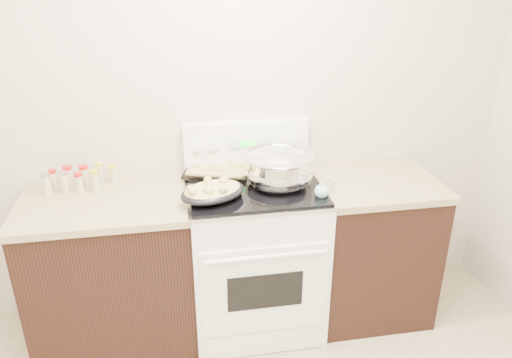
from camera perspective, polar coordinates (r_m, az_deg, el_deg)
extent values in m
cube|color=beige|center=(2.99, -8.07, 8.81)|extent=(4.00, 0.05, 2.70)
cube|color=black|center=(3.08, -15.86, -10.21)|extent=(0.90, 0.64, 0.88)
cube|color=brown|center=(2.85, -16.90, -2.53)|extent=(0.93, 0.67, 0.04)
cube|color=black|center=(3.27, 12.64, -7.64)|extent=(0.70, 0.64, 0.88)
cube|color=brown|center=(3.05, 13.42, -0.28)|extent=(0.73, 0.67, 0.04)
cube|color=white|center=(3.06, -0.16, -8.87)|extent=(0.76, 0.66, 0.92)
cube|color=white|center=(2.80, 1.04, -12.66)|extent=(0.70, 0.01, 0.55)
cube|color=black|center=(2.79, 1.07, -12.74)|extent=(0.42, 0.01, 0.22)
cylinder|color=white|center=(2.62, 1.24, -8.88)|extent=(0.65, 0.02, 0.02)
cube|color=white|center=(3.04, 0.98, -18.30)|extent=(0.70, 0.01, 0.14)
cube|color=silver|center=(2.84, -0.17, -0.96)|extent=(0.78, 0.68, 0.01)
cube|color=black|center=(2.83, -0.18, -0.74)|extent=(0.74, 0.64, 0.01)
cube|color=white|center=(3.04, -1.13, 4.07)|extent=(0.76, 0.07, 0.28)
cylinder|color=white|center=(2.97, -6.73, 3.64)|extent=(0.06, 0.02, 0.06)
cylinder|color=white|center=(2.97, -4.81, 3.77)|extent=(0.06, 0.02, 0.06)
cylinder|color=white|center=(3.03, 2.76, 4.24)|extent=(0.06, 0.02, 0.06)
cylinder|color=white|center=(3.05, 4.59, 4.34)|extent=(0.06, 0.02, 0.06)
cube|color=#19E533|center=(3.00, -1.00, 4.04)|extent=(0.09, 0.00, 0.04)
cube|color=silver|center=(2.99, -2.52, 3.94)|extent=(0.05, 0.00, 0.05)
cube|color=silver|center=(3.01, 0.51, 4.13)|extent=(0.05, 0.00, 0.05)
ellipsoid|color=silver|center=(2.80, 2.57, 0.90)|extent=(0.40, 0.40, 0.24)
cylinder|color=silver|center=(2.83, 2.54, -0.46)|extent=(0.22, 0.22, 0.01)
torus|color=silver|center=(2.77, 2.61, 2.70)|extent=(0.40, 0.40, 0.02)
cylinder|color=silver|center=(2.79, 2.58, 1.38)|extent=(0.38, 0.38, 0.13)
cylinder|color=brown|center=(2.77, 2.60, 2.47)|extent=(0.36, 0.36, 0.00)
cube|color=#C9B595|center=(2.70, 2.65, 1.95)|extent=(0.03, 0.03, 0.02)
cube|color=#C9B595|center=(2.77, 3.39, 2.56)|extent=(0.03, 0.03, 0.02)
cube|color=#C9B595|center=(2.82, 4.29, 2.92)|extent=(0.03, 0.03, 0.02)
cube|color=#C9B595|center=(2.78, 1.88, 2.66)|extent=(0.04, 0.04, 0.03)
cube|color=#C9B595|center=(2.76, -0.20, 2.54)|extent=(0.04, 0.04, 0.02)
cube|color=#C9B595|center=(2.76, 3.92, 2.42)|extent=(0.04, 0.04, 0.02)
cube|color=#C9B595|center=(2.80, 4.53, 2.77)|extent=(0.05, 0.05, 0.03)
cube|color=#C9B595|center=(2.85, 3.09, 3.17)|extent=(0.04, 0.04, 0.03)
cube|color=#C9B595|center=(2.63, 2.54, 1.38)|extent=(0.05, 0.05, 0.03)
cube|color=#C9B595|center=(2.64, 3.38, 1.46)|extent=(0.04, 0.04, 0.03)
cube|color=#C9B595|center=(2.78, 0.69, 2.68)|extent=(0.05, 0.05, 0.03)
ellipsoid|color=black|center=(2.65, -4.98, -1.51)|extent=(0.43, 0.37, 0.08)
ellipsoid|color=tan|center=(2.65, -4.99, -1.28)|extent=(0.39, 0.33, 0.06)
sphere|color=tan|center=(2.59, -7.47, -1.06)|extent=(0.04, 0.04, 0.04)
sphere|color=tan|center=(2.57, -3.78, -1.19)|extent=(0.04, 0.04, 0.04)
sphere|color=tan|center=(2.71, -3.44, 0.26)|extent=(0.04, 0.04, 0.04)
sphere|color=tan|center=(2.69, -5.53, -0.10)|extent=(0.04, 0.04, 0.04)
sphere|color=tan|center=(2.67, -3.78, -0.20)|extent=(0.05, 0.05, 0.05)
sphere|color=tan|center=(2.57, -5.42, -1.31)|extent=(0.05, 0.05, 0.05)
sphere|color=tan|center=(2.64, -5.33, -0.61)|extent=(0.04, 0.04, 0.04)
sphere|color=tan|center=(2.57, -7.25, -1.40)|extent=(0.04, 0.04, 0.04)
cube|color=black|center=(2.99, -4.38, 0.95)|extent=(0.44, 0.37, 0.02)
cube|color=tan|center=(2.99, -4.38, 1.16)|extent=(0.40, 0.32, 0.02)
sphere|color=tan|center=(2.94, -6.11, 0.94)|extent=(0.03, 0.03, 0.03)
sphere|color=tan|center=(2.95, -4.47, 1.11)|extent=(0.05, 0.05, 0.05)
sphere|color=tan|center=(3.01, -6.90, 1.52)|extent=(0.04, 0.04, 0.04)
sphere|color=tan|center=(2.95, -5.68, 1.13)|extent=(0.04, 0.04, 0.04)
sphere|color=tan|center=(2.93, -4.05, 0.98)|extent=(0.04, 0.04, 0.04)
sphere|color=tan|center=(2.99, -5.28, 1.43)|extent=(0.04, 0.04, 0.04)
sphere|color=tan|center=(2.95, -4.77, 1.11)|extent=(0.04, 0.04, 0.04)
sphere|color=tan|center=(3.00, -1.96, 1.57)|extent=(0.04, 0.04, 0.04)
sphere|color=tan|center=(3.00, -3.14, 1.54)|extent=(0.03, 0.03, 0.03)
sphere|color=tan|center=(3.05, -3.01, 1.90)|extent=(0.05, 0.05, 0.05)
cylinder|color=#9B7A46|center=(2.78, -3.26, -0.95)|extent=(0.14, 0.20, 0.01)
sphere|color=#9B7A46|center=(2.69, -4.34, -1.78)|extent=(0.04, 0.04, 0.04)
sphere|color=#8BC9CF|center=(2.70, 7.50, -1.40)|extent=(0.08, 0.08, 0.08)
cylinder|color=#8BC9CF|center=(2.79, 8.19, -0.06)|extent=(0.15, 0.22, 0.07)
cylinder|color=#BFB28C|center=(3.05, -22.12, -0.12)|extent=(0.04, 0.04, 0.09)
cylinder|color=#B21414|center=(3.03, -22.28, 0.82)|extent=(0.04, 0.04, 0.02)
cylinder|color=#BFB28C|center=(3.04, -20.64, 0.14)|extent=(0.05, 0.05, 0.10)
cylinder|color=#B21414|center=(3.02, -20.81, 1.20)|extent=(0.05, 0.05, 0.02)
cylinder|color=#BFB28C|center=(3.01, -18.99, 0.20)|extent=(0.05, 0.05, 0.11)
cylinder|color=#B21414|center=(2.99, -19.15, 1.30)|extent=(0.05, 0.05, 0.02)
cylinder|color=#BFB28C|center=(3.01, -17.42, 0.46)|extent=(0.04, 0.04, 0.11)
cylinder|color=gold|center=(2.99, -17.57, 1.58)|extent=(0.04, 0.04, 0.02)
cylinder|color=#BFB28C|center=(3.00, -15.92, 0.38)|extent=(0.04, 0.04, 0.09)
cylinder|color=gold|center=(2.98, -16.05, 1.36)|extent=(0.05, 0.05, 0.02)
cylinder|color=#BFB28C|center=(2.97, -22.79, -0.69)|extent=(0.04, 0.04, 0.11)
cylinder|color=#B2B2B7|center=(2.95, -22.98, 0.44)|extent=(0.05, 0.05, 0.02)
cylinder|color=#BFB28C|center=(2.96, -21.03, -0.51)|extent=(0.04, 0.04, 0.11)
cylinder|color=#B2B2B7|center=(2.94, -21.21, 0.62)|extent=(0.04, 0.04, 0.02)
cylinder|color=#BFB28C|center=(2.95, -19.51, -0.53)|extent=(0.04, 0.04, 0.10)
cylinder|color=#B21414|center=(2.93, -19.66, 0.48)|extent=(0.04, 0.04, 0.02)
cylinder|color=#BFB28C|center=(2.92, -17.92, -0.38)|extent=(0.04, 0.04, 0.11)
cylinder|color=gold|center=(2.90, -18.08, 0.78)|extent=(0.04, 0.04, 0.02)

